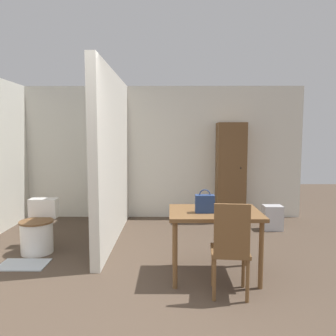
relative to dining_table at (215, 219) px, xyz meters
name	(u,v)px	position (x,y,z in m)	size (l,w,h in m)	color
ground_plane	(126,330)	(-0.86, -1.04, -0.65)	(16.00, 16.00, 0.00)	#4C3D30
wall_back	(151,153)	(-0.86, 2.73, 0.60)	(5.74, 0.12, 2.50)	silver
partition_wall	(113,157)	(-1.36, 1.36, 0.60)	(0.12, 2.61, 2.50)	silver
dining_table	(215,219)	(0.00, 0.00, 0.00)	(1.01, 0.72, 0.75)	brown
wooden_chair	(231,247)	(0.09, -0.49, -0.15)	(0.41, 0.41, 0.95)	brown
toilet	(38,231)	(-2.29, 0.77, -0.37)	(0.44, 0.59, 0.69)	white
handbag	(205,203)	(-0.12, -0.07, 0.19)	(0.21, 0.10, 0.26)	navy
wooden_cabinet	(231,172)	(0.63, 2.46, 0.25)	(0.52, 0.40, 1.81)	brown
bath_mat	(23,265)	(-2.29, 0.29, -0.65)	(0.58, 0.38, 0.01)	#B2BCC6
space_heater	(273,218)	(1.23, 1.82, -0.45)	(0.31, 0.23, 0.41)	#BCBCC1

